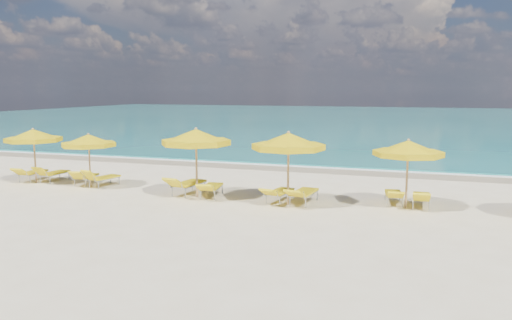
% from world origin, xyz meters
% --- Properties ---
extents(ground_plane, '(120.00, 120.00, 0.00)m').
position_xyz_m(ground_plane, '(0.00, 0.00, 0.00)').
color(ground_plane, beige).
extents(ocean, '(120.00, 80.00, 0.30)m').
position_xyz_m(ocean, '(0.00, 48.00, 0.00)').
color(ocean, '#136D6B').
rests_on(ocean, ground).
extents(wet_sand_band, '(120.00, 2.60, 0.01)m').
position_xyz_m(wet_sand_band, '(0.00, 7.40, 0.00)').
color(wet_sand_band, tan).
rests_on(wet_sand_band, ground).
extents(foam_line, '(120.00, 1.20, 0.03)m').
position_xyz_m(foam_line, '(0.00, 8.20, 0.00)').
color(foam_line, white).
rests_on(foam_line, ground).
extents(whitecap_near, '(14.00, 0.36, 0.05)m').
position_xyz_m(whitecap_near, '(-6.00, 17.00, 0.00)').
color(whitecap_near, white).
rests_on(whitecap_near, ground).
extents(whitecap_far, '(18.00, 0.30, 0.05)m').
position_xyz_m(whitecap_far, '(8.00, 24.00, 0.00)').
color(whitecap_far, white).
rests_on(whitecap_far, ground).
extents(umbrella_2, '(2.27, 2.27, 2.30)m').
position_xyz_m(umbrella_2, '(-9.30, 0.19, 1.96)').
color(umbrella_2, tan).
rests_on(umbrella_2, ground).
extents(umbrella_3, '(2.79, 2.79, 2.17)m').
position_xyz_m(umbrella_3, '(-6.56, 0.15, 1.85)').
color(umbrella_3, tan).
rests_on(umbrella_3, ground).
extents(umbrella_4, '(3.07, 3.07, 2.54)m').
position_xyz_m(umbrella_4, '(-1.68, -0.24, 2.17)').
color(umbrella_4, tan).
rests_on(umbrella_4, ground).
extents(umbrella_5, '(2.93, 2.93, 2.51)m').
position_xyz_m(umbrella_5, '(1.76, -0.33, 2.14)').
color(umbrella_5, tan).
rests_on(umbrella_5, ground).
extents(umbrella_6, '(2.29, 2.29, 2.30)m').
position_xyz_m(umbrella_6, '(5.58, 0.44, 1.96)').
color(umbrella_6, tan).
rests_on(umbrella_6, ground).
extents(lounger_2_left, '(0.73, 1.79, 0.70)m').
position_xyz_m(lounger_2_left, '(-9.76, 0.50, 0.21)').
color(lounger_2_left, '#A5A8AD').
rests_on(lounger_2_left, ground).
extents(lounger_2_right, '(0.63, 1.69, 0.76)m').
position_xyz_m(lounger_2_right, '(-8.78, 0.67, 0.21)').
color(lounger_2_right, '#A5A8AD').
rests_on(lounger_2_right, ground).
extents(lounger_3_left, '(0.77, 1.65, 0.71)m').
position_xyz_m(lounger_3_left, '(-7.05, 0.51, 0.20)').
color(lounger_3_left, '#A5A8AD').
rests_on(lounger_3_left, ground).
extents(lounger_3_right, '(0.88, 1.70, 0.81)m').
position_xyz_m(lounger_3_right, '(-6.11, 0.39, 0.21)').
color(lounger_3_right, '#A5A8AD').
rests_on(lounger_3_right, ground).
extents(lounger_4_left, '(0.92, 2.05, 0.82)m').
position_xyz_m(lounger_4_left, '(-2.21, 0.11, 0.24)').
color(lounger_4_left, '#A5A8AD').
rests_on(lounger_4_left, ground).
extents(lounger_4_right, '(0.86, 1.87, 0.68)m').
position_xyz_m(lounger_4_right, '(-1.20, -0.04, 0.21)').
color(lounger_4_right, '#A5A8AD').
rests_on(lounger_4_right, ground).
extents(lounger_5_left, '(0.84, 1.82, 0.66)m').
position_xyz_m(lounger_5_left, '(1.37, -0.02, 0.21)').
color(lounger_5_left, '#A5A8AD').
rests_on(lounger_5_left, ground).
extents(lounger_5_right, '(0.83, 1.99, 0.71)m').
position_xyz_m(lounger_5_right, '(2.23, -0.03, 0.23)').
color(lounger_5_right, '#A5A8AD').
rests_on(lounger_5_right, ground).
extents(lounger_6_left, '(0.76, 1.73, 0.64)m').
position_xyz_m(lounger_6_left, '(5.16, 0.94, 0.20)').
color(lounger_6_left, '#A5A8AD').
rests_on(lounger_6_left, ground).
extents(lounger_6_right, '(0.58, 1.71, 0.69)m').
position_xyz_m(lounger_6_right, '(6.06, 0.72, 0.20)').
color(lounger_6_right, '#A5A8AD').
rests_on(lounger_6_right, ground).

